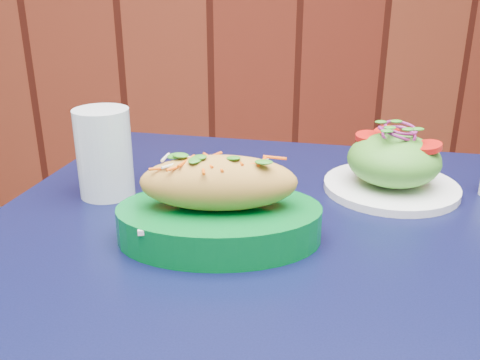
{
  "coord_description": "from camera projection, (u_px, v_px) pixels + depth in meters",
  "views": [
    {
      "loc": [
        -0.06,
        0.55,
        1.07
      ],
      "look_at": [
        -0.01,
        1.21,
        0.81
      ],
      "focal_mm": 40.0,
      "sensor_mm": 36.0,
      "label": 1
    }
  ],
  "objects": [
    {
      "name": "salad_plate",
      "position": [
        393.0,
        165.0,
        0.81
      ],
      "size": [
        0.21,
        0.21,
        0.1
      ],
      "rotation": [
        0.0,
        0.0,
        0.03
      ],
      "color": "white",
      "rests_on": "cafe_table"
    },
    {
      "name": "banh_mi_basket",
      "position": [
        219.0,
        207.0,
        0.66
      ],
      "size": [
        0.27,
        0.19,
        0.12
      ],
      "rotation": [
        0.0,
        0.0,
        -0.08
      ],
      "color": "#016422",
      "rests_on": "cafe_table"
    },
    {
      "name": "water_glass",
      "position": [
        104.0,
        153.0,
        0.79
      ],
      "size": [
        0.08,
        0.08,
        0.13
      ],
      "primitive_type": "cylinder",
      "color": "silver",
      "rests_on": "cafe_table"
    },
    {
      "name": "cafe_table",
      "position": [
        275.0,
        291.0,
        0.72
      ],
      "size": [
        1.0,
        1.0,
        0.75
      ],
      "rotation": [
        0.0,
        0.0,
        -0.3
      ],
      "color": "black",
      "rests_on": "ground"
    }
  ]
}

